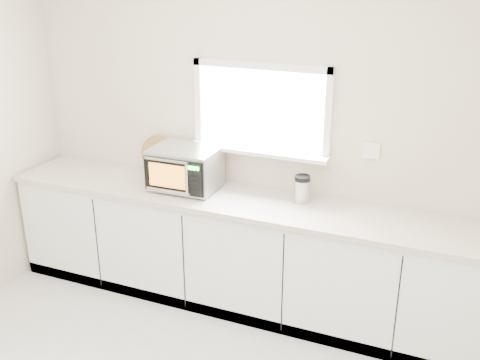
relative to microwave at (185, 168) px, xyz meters
The scene contains 7 objects.
back_wall 0.66m from the microwave, 29.39° to the left, with size 4.00×0.17×2.70m.
cabinets 0.84m from the microwave, ahead, with size 3.92×0.60×0.88m, color white.
countertop 0.56m from the microwave, ahead, with size 3.92×0.64×0.04m, color beige.
microwave is the anchor object (origin of this frame).
knife_block 0.07m from the microwave, 157.07° to the left, with size 0.14×0.22×0.29m.
cutting_board 0.45m from the microwave, 147.99° to the left, with size 0.32×0.32×0.02m, color #9F743D.
coffee_grinder 0.93m from the microwave, ahead, with size 0.13×0.13×0.21m.
Camera 1 is at (1.45, -1.92, 2.59)m, focal length 42.00 mm.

